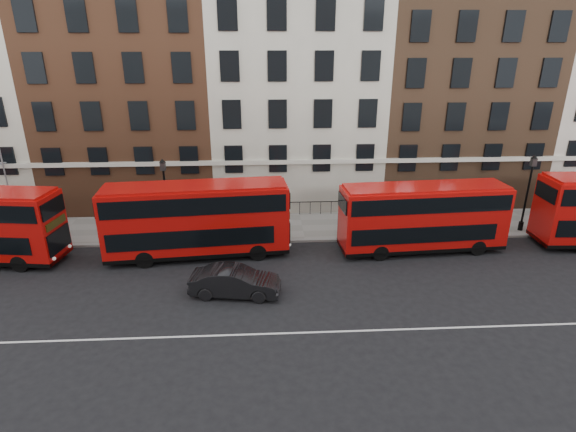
{
  "coord_description": "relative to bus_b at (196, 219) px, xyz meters",
  "views": [
    {
      "loc": [
        -2.63,
        -19.03,
        12.27
      ],
      "look_at": [
        -1.31,
        5.0,
        3.0
      ],
      "focal_mm": 28.0,
      "sensor_mm": 36.0,
      "label": 1
    }
  ],
  "objects": [
    {
      "name": "ground",
      "position": [
        6.74,
        -6.28,
        -2.46
      ],
      "size": [
        120.0,
        120.0,
        0.0
      ],
      "primitive_type": "plane",
      "color": "black",
      "rests_on": "ground"
    },
    {
      "name": "pavement",
      "position": [
        6.74,
        4.22,
        -2.38
      ],
      "size": [
        80.0,
        5.0,
        0.15
      ],
      "primitive_type": "cube",
      "color": "gray",
      "rests_on": "ground"
    },
    {
      "name": "kerb",
      "position": [
        6.74,
        1.72,
        -2.38
      ],
      "size": [
        80.0,
        0.3,
        0.16
      ],
      "primitive_type": "cube",
      "color": "gray",
      "rests_on": "ground"
    },
    {
      "name": "road_centre_line",
      "position": [
        6.74,
        -8.28,
        -2.45
      ],
      "size": [
        70.0,
        0.12,
        0.01
      ],
      "primitive_type": "cube",
      "color": "white",
      "rests_on": "ground"
    },
    {
      "name": "building_terrace",
      "position": [
        6.43,
        11.6,
        7.78
      ],
      "size": [
        64.0,
        11.95,
        22.0
      ],
      "color": "#BBB6A2",
      "rests_on": "ground"
    },
    {
      "name": "bus_b",
      "position": [
        0.0,
        0.0,
        0.0
      ],
      "size": [
        11.09,
        3.59,
        4.58
      ],
      "rotation": [
        0.0,
        0.0,
        0.09
      ],
      "color": "red",
      "rests_on": "ground"
    },
    {
      "name": "bus_c",
      "position": [
        13.81,
        0.0,
        -0.15
      ],
      "size": [
        10.35,
        3.12,
        4.29
      ],
      "rotation": [
        0.0,
        0.0,
        0.06
      ],
      "color": "red",
      "rests_on": "ground"
    },
    {
      "name": "car_front",
      "position": [
        2.5,
        -4.78,
        -1.69
      ],
      "size": [
        4.82,
        2.22,
        1.53
      ],
      "primitive_type": "imported",
      "rotation": [
        0.0,
        0.0,
        1.44
      ],
      "color": "black",
      "rests_on": "ground"
    },
    {
      "name": "lamp_post_left",
      "position": [
        -2.31,
        2.8,
        0.62
      ],
      "size": [
        0.44,
        0.44,
        5.33
      ],
      "color": "black",
      "rests_on": "pavement"
    },
    {
      "name": "lamp_post_right",
      "position": [
        21.82,
        2.54,
        0.62
      ],
      "size": [
        0.44,
        0.44,
        5.33
      ],
      "color": "black",
      "rests_on": "pavement"
    },
    {
      "name": "iron_railings",
      "position": [
        6.74,
        6.42,
        -1.81
      ],
      "size": [
        6.6,
        0.06,
        1.0
      ],
      "primitive_type": null,
      "color": "black",
      "rests_on": "pavement"
    }
  ]
}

